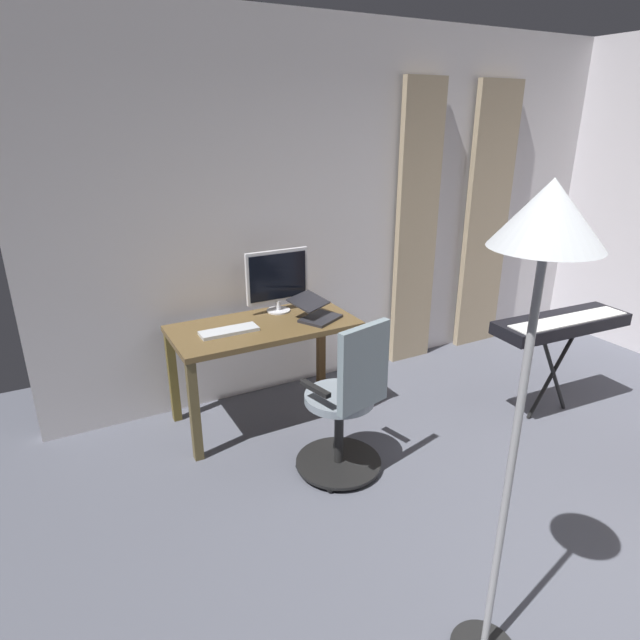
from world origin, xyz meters
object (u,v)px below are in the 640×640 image
object	(u,v)px
floor_lamp	(542,266)
computer_mouse	(305,305)
computer_monitor	(277,278)
computer_keyboard	(229,331)
office_chair	(347,406)
laptop	(316,312)
piano_keyboard	(562,325)
desk	(264,338)

from	to	relation	value
floor_lamp	computer_mouse	bearing A→B (deg)	-98.88
computer_monitor	floor_lamp	size ratio (longest dim) A/B	0.25
computer_mouse	computer_keyboard	bearing A→B (deg)	17.61
computer_mouse	floor_lamp	distance (m)	2.63
computer_monitor	floor_lamp	xyz separation A→B (m)	(0.16, 2.44, 0.69)
office_chair	laptop	distance (m)	0.89
computer_keyboard	floor_lamp	size ratio (longest dim) A/B	0.20
laptop	piano_keyboard	xyz separation A→B (m)	(-1.54, 0.92, -0.08)
computer_monitor	computer_mouse	size ratio (longest dim) A/B	4.96
piano_keyboard	computer_mouse	bearing A→B (deg)	-34.60
laptop	computer_mouse	xyz separation A→B (m)	(-0.04, -0.27, -0.03)
laptop	computer_keyboard	bearing A→B (deg)	-31.45
computer_monitor	computer_mouse	distance (m)	0.33
desk	piano_keyboard	size ratio (longest dim) A/B	1.22
computer_monitor	computer_keyboard	distance (m)	0.59
computer_mouse	laptop	bearing A→B (deg)	80.50
laptop	piano_keyboard	world-z (taller)	laptop
computer_keyboard	office_chair	bearing A→B (deg)	117.77
office_chair	piano_keyboard	size ratio (longest dim) A/B	0.97
computer_monitor	computer_keyboard	size ratio (longest dim) A/B	1.23
laptop	piano_keyboard	size ratio (longest dim) A/B	0.38
computer_keyboard	computer_mouse	size ratio (longest dim) A/B	4.04
piano_keyboard	floor_lamp	xyz separation A→B (m)	(1.88, 1.24, 0.98)
computer_monitor	computer_mouse	bearing A→B (deg)	175.65
computer_mouse	floor_lamp	xyz separation A→B (m)	(0.38, 2.42, 0.94)
computer_keyboard	desk	bearing A→B (deg)	-172.80
office_chair	computer_mouse	bearing A→B (deg)	63.65
desk	floor_lamp	size ratio (longest dim) A/B	0.67
desk	laptop	bearing A→B (deg)	168.31
computer_monitor	piano_keyboard	bearing A→B (deg)	145.07
desk	computer_keyboard	bearing A→B (deg)	7.20
office_chair	computer_keyboard	xyz separation A→B (m)	(0.45, -0.85, 0.29)
computer_keyboard	floor_lamp	xyz separation A→B (m)	(-0.32, 2.20, 0.94)
office_chair	piano_keyboard	world-z (taller)	office_chair
desk	office_chair	world-z (taller)	office_chair
computer_monitor	laptop	distance (m)	0.40
desk	piano_keyboard	bearing A→B (deg)	152.67
piano_keyboard	floor_lamp	size ratio (longest dim) A/B	0.55
computer_monitor	piano_keyboard	distance (m)	2.12
floor_lamp	computer_keyboard	bearing A→B (deg)	-81.61
computer_keyboard	computer_monitor	bearing A→B (deg)	-153.46
computer_monitor	floor_lamp	bearing A→B (deg)	86.34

